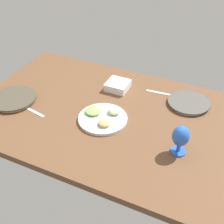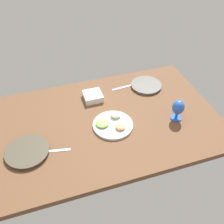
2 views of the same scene
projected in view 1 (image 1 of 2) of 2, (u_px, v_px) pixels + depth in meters
The scene contains 8 objects.
ground_plane at pixel (106, 115), 177.41cm from camera, with size 160.00×104.00×4.00cm, color brown.
dinner_plate_left at pixel (189, 103), 182.19cm from camera, with size 25.57×25.57×2.18cm.
dinner_plate_right at pixel (14, 99), 185.18cm from camera, with size 27.92×27.92×2.54cm.
fruit_platter at pixel (103, 117), 170.30cm from camera, with size 28.33×28.33×5.19cm.
hurricane_glass_blue at pixel (181, 137), 144.38cm from camera, with size 8.67×8.67×16.52cm.
square_bowl_white at pixel (118, 85), 195.08cm from camera, with size 14.07×14.07×5.10cm.
fork_by_left_plate at pixel (160, 93), 192.53cm from camera, with size 18.00×1.80×0.60cm, color silver.
fork_by_right_plate at pixel (33, 111), 177.08cm from camera, with size 18.00×1.80×0.60cm, color silver.
Camera 1 is at (-61.96, 124.71, 108.00)cm, focal length 47.60 mm.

